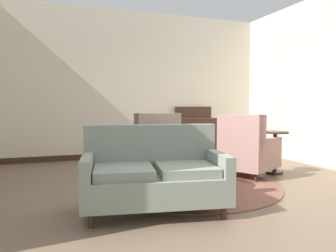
# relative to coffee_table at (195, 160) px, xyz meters

# --- Properties ---
(ground) EXTENTS (9.16, 9.16, 0.00)m
(ground) POSITION_rel_coffee_table_xyz_m (0.02, -0.10, -0.42)
(ground) COLOR brown
(wall_back) EXTENTS (6.16, 0.08, 3.30)m
(wall_back) POSITION_rel_coffee_table_xyz_m (0.02, 3.17, 1.23)
(wall_back) COLOR beige
(wall_back) RESTS_ON ground
(wall_right) EXTENTS (0.08, 4.58, 3.30)m
(wall_right) POSITION_rel_coffee_table_xyz_m (3.02, 0.88, 1.23)
(wall_right) COLOR beige
(wall_right) RESTS_ON ground
(baseboard_back) EXTENTS (6.00, 0.03, 0.12)m
(baseboard_back) POSITION_rel_coffee_table_xyz_m (0.02, 3.11, -0.36)
(baseboard_back) COLOR #382319
(baseboard_back) RESTS_ON ground
(area_rug) EXTENTS (2.61, 2.61, 0.01)m
(area_rug) POSITION_rel_coffee_table_xyz_m (0.02, 0.20, -0.41)
(area_rug) COLOR brown
(area_rug) RESTS_ON ground
(coffee_table) EXTENTS (0.82, 0.82, 0.52)m
(coffee_table) POSITION_rel_coffee_table_xyz_m (0.00, 0.00, 0.00)
(coffee_table) COLOR #382319
(coffee_table) RESTS_ON ground
(porcelain_vase) EXTENTS (0.18, 0.18, 0.34)m
(porcelain_vase) POSITION_rel_coffee_table_xyz_m (-0.04, 0.01, 0.24)
(porcelain_vase) COLOR beige
(porcelain_vase) RESTS_ON coffee_table
(settee) EXTENTS (1.67, 1.09, 0.96)m
(settee) POSITION_rel_coffee_table_xyz_m (-0.83, -0.71, -0.01)
(settee) COLOR gray
(settee) RESTS_ON ground
(armchair_far_left) EXTENTS (1.12, 1.07, 1.04)m
(armchair_far_left) POSITION_rel_coffee_table_xyz_m (1.16, 0.45, 0.02)
(armchair_far_left) COLOR tan
(armchair_far_left) RESTS_ON ground
(armchair_foreground_right) EXTENTS (0.79, 0.86, 1.06)m
(armchair_foreground_right) POSITION_rel_coffee_table_xyz_m (-0.25, 1.13, 0.03)
(armchair_foreground_right) COLOR gray
(armchair_foreground_right) RESTS_ON ground
(side_table) EXTENTS (0.45, 0.45, 0.73)m
(side_table) POSITION_rel_coffee_table_xyz_m (1.77, 0.52, 0.02)
(side_table) COLOR #382319
(side_table) RESTS_ON ground
(sideboard) EXTENTS (0.95, 0.39, 1.15)m
(sideboard) POSITION_rel_coffee_table_xyz_m (1.36, 2.87, 0.09)
(sideboard) COLOR #382319
(sideboard) RESTS_ON ground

